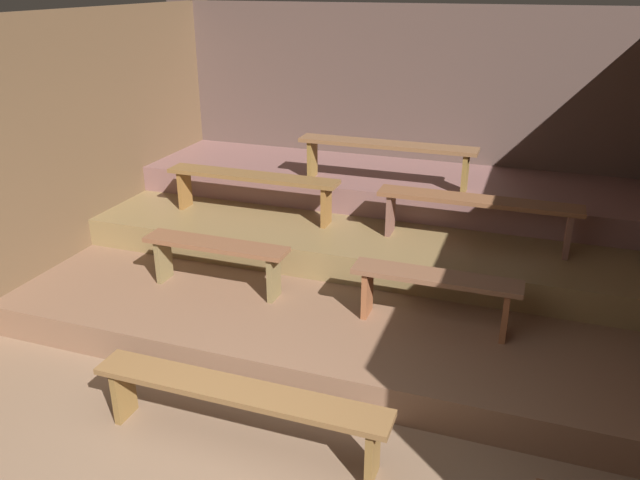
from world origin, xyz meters
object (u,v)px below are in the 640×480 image
(bench_lower_left, at_px, (216,253))
(bench_upper_center, at_px, (386,151))
(bench_lower_right, at_px, (435,286))
(bench_middle_left, at_px, (252,182))
(bench_floor_center, at_px, (238,399))
(bench_middle_right, at_px, (477,207))

(bench_lower_left, bearing_deg, bench_upper_center, 58.62)
(bench_upper_center, bearing_deg, bench_lower_left, -121.38)
(bench_lower_right, distance_m, bench_middle_left, 2.57)
(bench_floor_center, xyz_separation_m, bench_lower_left, (-1.01, 1.60, 0.28))
(bench_middle_right, bearing_deg, bench_upper_center, 148.05)
(bench_middle_right, bearing_deg, bench_lower_right, -98.42)
(bench_lower_left, bearing_deg, bench_middle_left, 98.42)
(bench_middle_left, bearing_deg, bench_middle_right, 0.00)
(bench_lower_left, height_order, bench_middle_right, bench_middle_right)
(bench_floor_center, relative_size, bench_lower_left, 1.52)
(bench_lower_left, xyz_separation_m, bench_lower_right, (2.07, 0.00, 0.00))
(bench_lower_right, distance_m, bench_middle_right, 1.26)
(bench_middle_left, bearing_deg, bench_floor_center, -67.03)
(bench_lower_left, distance_m, bench_upper_center, 2.30)
(bench_lower_right, bearing_deg, bench_lower_left, 180.00)
(bench_lower_left, distance_m, bench_lower_right, 2.07)
(bench_floor_center, distance_m, bench_middle_left, 3.11)
(bench_middle_left, relative_size, bench_upper_center, 0.99)
(bench_upper_center, bearing_deg, bench_floor_center, -92.34)
(bench_upper_center, bearing_deg, bench_middle_right, -31.95)
(bench_lower_right, relative_size, bench_upper_center, 0.71)
(bench_lower_right, bearing_deg, bench_middle_right, 81.58)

